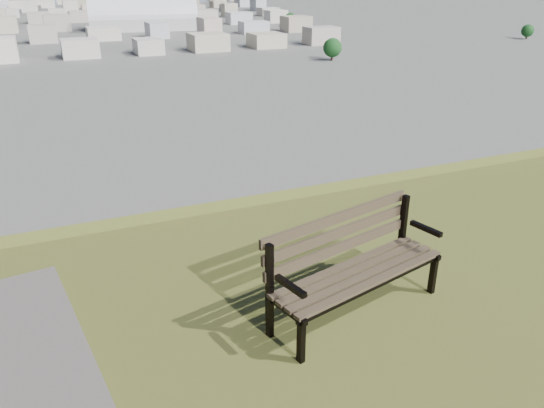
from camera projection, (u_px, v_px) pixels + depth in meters
name	position (u px, v px, depth m)	size (l,w,h in m)	color
park_bench	(352.00, 260.00, 4.79)	(1.84, 0.97, 0.92)	#443827
arena	(143.00, 19.00, 272.43)	(55.57, 28.89, 22.46)	beige
city_blocks	(35.00, 12.00, 344.14)	(395.00, 361.00, 7.00)	beige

